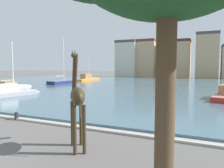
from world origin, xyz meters
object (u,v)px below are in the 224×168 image
object	(u,v)px
sailboat_grey	(13,93)
mooring_bollard	(16,116)
sailboat_orange	(89,79)
sailboat_white	(13,87)
sailboat_navy	(65,82)
giraffe_statue	(77,98)

from	to	relation	value
sailboat_grey	mooring_bollard	bearing A→B (deg)	-40.22
sailboat_orange	mooring_bollard	distance (m)	36.56
sailboat_orange	sailboat_white	world-z (taller)	sailboat_orange
sailboat_navy	mooring_bollard	size ratio (longest dim) A/B	17.80
sailboat_grey	sailboat_orange	bearing A→B (deg)	102.00
giraffe_statue	sailboat_grey	distance (m)	17.77
sailboat_orange	sailboat_grey	distance (m)	27.18
giraffe_statue	mooring_bollard	world-z (taller)	giraffe_statue
sailboat_orange	mooring_bollard	size ratio (longest dim) A/B	18.69
mooring_bollard	sailboat_orange	bearing A→B (deg)	112.68
giraffe_statue	sailboat_white	bearing A→B (deg)	144.42
sailboat_orange	sailboat_grey	world-z (taller)	sailboat_orange
sailboat_navy	sailboat_grey	world-z (taller)	sailboat_navy
sailboat_grey	sailboat_navy	bearing A→B (deg)	106.97
giraffe_statue	sailboat_orange	distance (m)	41.65
giraffe_statue	sailboat_navy	world-z (taller)	sailboat_navy
mooring_bollard	sailboat_grey	bearing A→B (deg)	139.78
sailboat_orange	sailboat_navy	distance (m)	10.45
giraffe_statue	sailboat_white	distance (m)	26.49
sailboat_navy	mooring_bollard	xyz separation A→B (m)	(13.38, -23.31, -0.23)
sailboat_grey	mooring_bollard	size ratio (longest dim) A/B	13.57
sailboat_orange	sailboat_navy	bearing A→B (deg)	-86.05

